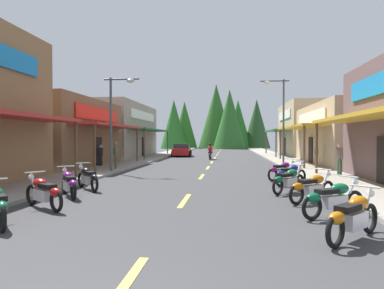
{
  "coord_description": "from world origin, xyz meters",
  "views": [
    {
      "loc": [
        1.4,
        -2.24,
        2.02
      ],
      "look_at": [
        -1.54,
        24.59,
        1.51
      ],
      "focal_mm": 31.24,
      "sensor_mm": 36.0,
      "label": 1
    }
  ],
  "objects_px": {
    "motorcycle_parked_right_1": "(333,198)",
    "motorcycle_parked_right_3": "(289,180)",
    "motorcycle_parked_right_2": "(312,187)",
    "parked_car_curbside": "(182,150)",
    "motorcycle_parked_right_4": "(291,174)",
    "motorcycle_parked_right_0": "(353,216)",
    "pedestrian_browsing": "(101,154)",
    "streetlamp_right": "(279,110)",
    "streetlamp_left": "(116,110)",
    "motorcycle_parked_left_2": "(69,183)",
    "pedestrian_waiting": "(340,157)",
    "motorcycle_parked_left_3": "(88,177)",
    "motorcycle_parked_left_1": "(44,192)",
    "pedestrian_by_shop": "(116,154)",
    "motorcycle_parked_right_5": "(282,170)",
    "pedestrian_strolling": "(316,154)",
    "rider_cruising_lead": "(210,153)"
  },
  "relations": [
    {
      "from": "motorcycle_parked_right_1",
      "to": "motorcycle_parked_right_3",
      "type": "bearing_deg",
      "value": 65.06
    },
    {
      "from": "motorcycle_parked_right_2",
      "to": "parked_car_curbside",
      "type": "distance_m",
      "value": 27.23
    },
    {
      "from": "motorcycle_parked_right_2",
      "to": "motorcycle_parked_right_4",
      "type": "height_order",
      "value": "same"
    },
    {
      "from": "motorcycle_parked_right_3",
      "to": "motorcycle_parked_right_0",
      "type": "bearing_deg",
      "value": -136.95
    },
    {
      "from": "parked_car_curbside",
      "to": "motorcycle_parked_right_2",
      "type": "bearing_deg",
      "value": -167.08
    },
    {
      "from": "motorcycle_parked_right_2",
      "to": "pedestrian_browsing",
      "type": "xyz_separation_m",
      "value": [
        -11.42,
        11.52,
        0.41
      ]
    },
    {
      "from": "streetlamp_right",
      "to": "motorcycle_parked_right_0",
      "type": "distance_m",
      "value": 18.58
    },
    {
      "from": "motorcycle_parked_right_0",
      "to": "motorcycle_parked_right_3",
      "type": "height_order",
      "value": "same"
    },
    {
      "from": "motorcycle_parked_right_0",
      "to": "streetlamp_left",
      "type": "bearing_deg",
      "value": 80.25
    },
    {
      "from": "motorcycle_parked_left_2",
      "to": "pedestrian_waiting",
      "type": "xyz_separation_m",
      "value": [
        11.18,
        7.24,
        0.56
      ]
    },
    {
      "from": "streetlamp_left",
      "to": "motorcycle_parked_right_4",
      "type": "relative_size",
      "value": 3.45
    },
    {
      "from": "streetlamp_left",
      "to": "motorcycle_parked_left_3",
      "type": "relative_size",
      "value": 3.39
    },
    {
      "from": "motorcycle_parked_right_4",
      "to": "motorcycle_parked_right_0",
      "type": "bearing_deg",
      "value": -135.9
    },
    {
      "from": "motorcycle_parked_right_2",
      "to": "motorcycle_parked_left_1",
      "type": "height_order",
      "value": "same"
    },
    {
      "from": "streetlamp_left",
      "to": "pedestrian_by_shop",
      "type": "bearing_deg",
      "value": 111.31
    },
    {
      "from": "streetlamp_left",
      "to": "motorcycle_parked_left_3",
      "type": "bearing_deg",
      "value": -80.99
    },
    {
      "from": "motorcycle_parked_left_3",
      "to": "streetlamp_left",
      "type": "bearing_deg",
      "value": -34.05
    },
    {
      "from": "motorcycle_parked_right_2",
      "to": "motorcycle_parked_right_5",
      "type": "height_order",
      "value": "same"
    },
    {
      "from": "motorcycle_parked_right_0",
      "to": "pedestrian_strolling",
      "type": "height_order",
      "value": "pedestrian_strolling"
    },
    {
      "from": "streetlamp_right",
      "to": "motorcycle_parked_left_2",
      "type": "xyz_separation_m",
      "value": [
        -9.11,
        -14.16,
        -3.61
      ]
    },
    {
      "from": "pedestrian_by_shop",
      "to": "pedestrian_strolling",
      "type": "bearing_deg",
      "value": -4.26
    },
    {
      "from": "rider_cruising_lead",
      "to": "parked_car_curbside",
      "type": "distance_m",
      "value": 6.14
    },
    {
      "from": "streetlamp_left",
      "to": "streetlamp_right",
      "type": "bearing_deg",
      "value": 31.68
    },
    {
      "from": "parked_car_curbside",
      "to": "motorcycle_parked_left_2",
      "type": "bearing_deg",
      "value": 175.76
    },
    {
      "from": "streetlamp_left",
      "to": "motorcycle_parked_right_1",
      "type": "height_order",
      "value": "streetlamp_left"
    },
    {
      "from": "streetlamp_right",
      "to": "motorcycle_parked_right_2",
      "type": "bearing_deg",
      "value": -94.33
    },
    {
      "from": "motorcycle_parked_left_1",
      "to": "pedestrian_strolling",
      "type": "xyz_separation_m",
      "value": [
        11.07,
        14.1,
        0.44
      ]
    },
    {
      "from": "motorcycle_parked_right_4",
      "to": "pedestrian_waiting",
      "type": "distance_m",
      "value": 4.64
    },
    {
      "from": "motorcycle_parked_right_2",
      "to": "motorcycle_parked_right_1",
      "type": "bearing_deg",
      "value": -127.3
    },
    {
      "from": "motorcycle_parked_right_0",
      "to": "pedestrian_browsing",
      "type": "height_order",
      "value": "pedestrian_browsing"
    },
    {
      "from": "streetlamp_right",
      "to": "pedestrian_by_shop",
      "type": "distance_m",
      "value": 12.13
    },
    {
      "from": "motorcycle_parked_left_3",
      "to": "motorcycle_parked_left_1",
      "type": "bearing_deg",
      "value": 140.75
    },
    {
      "from": "pedestrian_waiting",
      "to": "motorcycle_parked_right_1",
      "type": "bearing_deg",
      "value": 58.16
    },
    {
      "from": "streetlamp_left",
      "to": "motorcycle_parked_right_2",
      "type": "bearing_deg",
      "value": -41.36
    },
    {
      "from": "pedestrian_browsing",
      "to": "parked_car_curbside",
      "type": "relative_size",
      "value": 0.35
    },
    {
      "from": "pedestrian_browsing",
      "to": "pedestrian_strolling",
      "type": "distance_m",
      "value": 14.67
    },
    {
      "from": "motorcycle_parked_left_3",
      "to": "rider_cruising_lead",
      "type": "height_order",
      "value": "rider_cruising_lead"
    },
    {
      "from": "motorcycle_parked_right_1",
      "to": "motorcycle_parked_left_3",
      "type": "bearing_deg",
      "value": 123.98
    },
    {
      "from": "motorcycle_parked_left_2",
      "to": "pedestrian_strolling",
      "type": "xyz_separation_m",
      "value": [
        11.26,
        12.21,
        0.44
      ]
    },
    {
      "from": "motorcycle_parked_left_3",
      "to": "pedestrian_by_shop",
      "type": "height_order",
      "value": "pedestrian_by_shop"
    },
    {
      "from": "motorcycle_parked_right_4",
      "to": "pedestrian_strolling",
      "type": "bearing_deg",
      "value": 24.9
    },
    {
      "from": "motorcycle_parked_left_2",
      "to": "pedestrian_strolling",
      "type": "relative_size",
      "value": 1.09
    },
    {
      "from": "motorcycle_parked_right_0",
      "to": "motorcycle_parked_right_3",
      "type": "xyz_separation_m",
      "value": [
        -0.23,
        5.73,
        0.0
      ]
    },
    {
      "from": "motorcycle_parked_left_1",
      "to": "pedestrian_waiting",
      "type": "relative_size",
      "value": 1.01
    },
    {
      "from": "rider_cruising_lead",
      "to": "pedestrian_by_shop",
      "type": "xyz_separation_m",
      "value": [
        -5.3,
        -11.55,
        0.4
      ]
    },
    {
      "from": "streetlamp_right",
      "to": "motorcycle_parked_left_1",
      "type": "height_order",
      "value": "streetlamp_right"
    },
    {
      "from": "streetlamp_right",
      "to": "motorcycle_parked_right_5",
      "type": "xyz_separation_m",
      "value": [
        -1.11,
        -8.64,
        -3.61
      ]
    },
    {
      "from": "motorcycle_parked_right_2",
      "to": "motorcycle_parked_left_2",
      "type": "relative_size",
      "value": 0.98
    },
    {
      "from": "motorcycle_parked_right_4",
      "to": "motorcycle_parked_left_2",
      "type": "xyz_separation_m",
      "value": [
        -8.08,
        -3.83,
        0.0
      ]
    },
    {
      "from": "streetlamp_right",
      "to": "pedestrian_browsing",
      "type": "relative_size",
      "value": 4.05
    }
  ]
}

